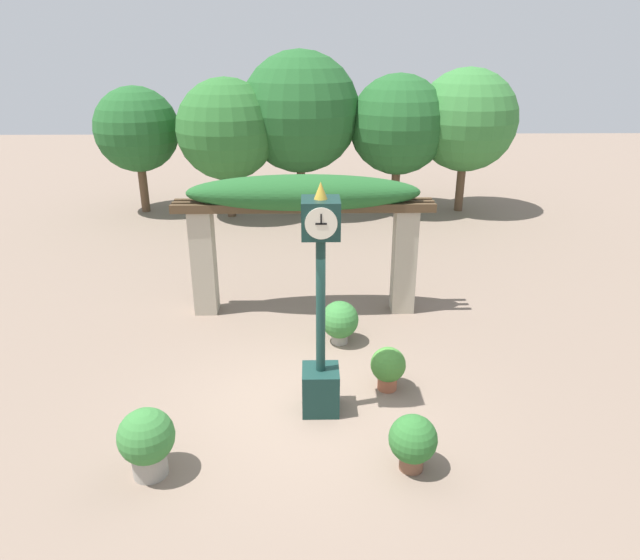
{
  "coord_description": "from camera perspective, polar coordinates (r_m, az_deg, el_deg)",
  "views": [
    {
      "loc": [
        0.12,
        -7.54,
        5.22
      ],
      "look_at": [
        0.27,
        0.39,
        1.96
      ],
      "focal_mm": 32.0,
      "sensor_mm": 36.0,
      "label": 1
    }
  ],
  "objects": [
    {
      "name": "ground_plane",
      "position": [
        9.17,
        -1.66,
        -12.39
      ],
      "size": [
        60.0,
        60.0,
        0.0
      ],
      "primitive_type": "plane",
      "color": "#7F6B5B"
    },
    {
      "name": "pedestal_clock",
      "position": [
        8.3,
        0.07,
        -4.13
      ],
      "size": [
        0.56,
        0.57,
        3.57
      ],
      "color": "#14332D",
      "rests_on": "ground"
    },
    {
      "name": "pergola",
      "position": [
        11.42,
        -1.65,
        7.22
      ],
      "size": [
        5.2,
        1.06,
        2.91
      ],
      "color": "#A89E89",
      "rests_on": "ground"
    },
    {
      "name": "potted_plant_near_left",
      "position": [
        10.71,
        1.98,
        -4.08
      ],
      "size": [
        0.71,
        0.71,
        0.84
      ],
      "color": "gray",
      "rests_on": "ground"
    },
    {
      "name": "potted_plant_near_right",
      "position": [
        7.83,
        9.27,
        -15.58
      ],
      "size": [
        0.64,
        0.64,
        0.8
      ],
      "color": "brown",
      "rests_on": "ground"
    },
    {
      "name": "potted_plant_far_left",
      "position": [
        9.4,
        6.82,
        -8.59
      ],
      "size": [
        0.57,
        0.57,
        0.74
      ],
      "color": "#9E563D",
      "rests_on": "ground"
    },
    {
      "name": "potted_plant_far_right",
      "position": [
        7.92,
        -16.94,
        -15.08
      ],
      "size": [
        0.73,
        0.73,
        0.97
      ],
      "color": "gray",
      "rests_on": "ground"
    },
    {
      "name": "tree_line",
      "position": [
        19.02,
        0.02,
        15.58
      ],
      "size": [
        13.7,
        4.18,
        5.18
      ],
      "color": "brown",
      "rests_on": "ground"
    }
  ]
}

